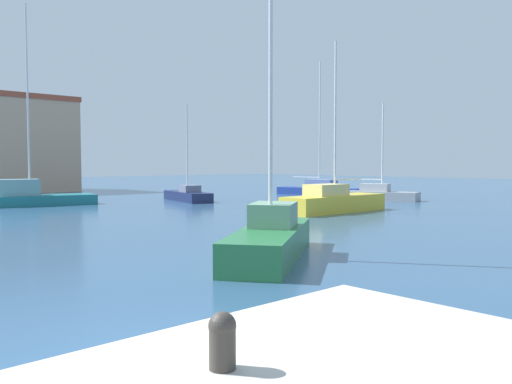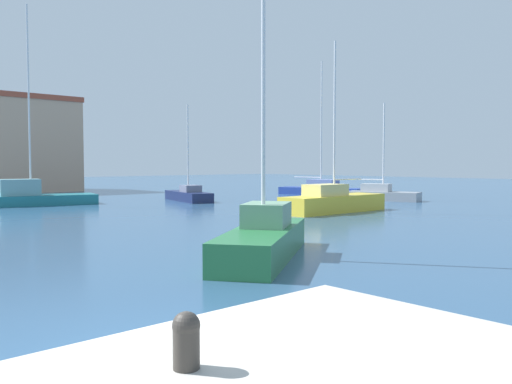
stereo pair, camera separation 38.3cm
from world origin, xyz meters
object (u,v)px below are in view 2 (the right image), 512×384
Objects in this scene: sailboat_grey_outer_mooring at (382,194)px; sailboat_yellow_distant_north at (333,201)px; mooring_bollard at (186,338)px; sailboat_navy_center_channel at (188,195)px; sailboat_blue_mid_harbor at (321,189)px; sailboat_teal_behind_lamppost at (28,196)px; sailboat_green_far_right at (264,237)px.

sailboat_yellow_distant_north is at bearing -159.90° from sailboat_grey_outer_mooring.
sailboat_navy_center_channel is at bearing 54.88° from mooring_bollard.
sailboat_navy_center_channel is at bearing 172.98° from sailboat_blue_mid_harbor.
sailboat_blue_mid_harbor is at bearing 74.79° from sailboat_grey_outer_mooring.
sailboat_grey_outer_mooring is (21.48, -12.96, -0.12)m from sailboat_teal_behind_lamppost.
sailboat_grey_outer_mooring is (11.07, -9.43, 0.03)m from sailboat_navy_center_channel.
sailboat_navy_center_channel is at bearing 60.05° from sailboat_green_far_right.
sailboat_teal_behind_lamppost reaches higher than sailboat_yellow_distant_north.
sailboat_yellow_distant_north is at bearing 36.63° from mooring_bollard.
sailboat_teal_behind_lamppost reaches higher than sailboat_blue_mid_harbor.
sailboat_teal_behind_lamppost is 1.36× the size of sailboat_yellow_distant_north.
sailboat_blue_mid_harbor reaches higher than sailboat_navy_center_channel.
mooring_bollard is 26.16m from sailboat_yellow_distant_north.
mooring_bollard is 0.04× the size of sailboat_teal_behind_lamppost.
sailboat_green_far_right is (-1.90, -24.89, -0.00)m from sailboat_teal_behind_lamppost.
sailboat_navy_center_channel is at bearing 93.09° from sailboat_yellow_distant_north.
sailboat_grey_outer_mooring is at bearing 27.02° from sailboat_green_far_right.
sailboat_yellow_distant_north is 17.04m from sailboat_blue_mid_harbor.
sailboat_green_far_right is at bearing -148.01° from sailboat_yellow_distant_north.
mooring_bollard is 10.94m from sailboat_green_far_right.
sailboat_grey_outer_mooring is (31.35, 19.40, -0.70)m from mooring_bollard.
sailboat_navy_center_channel is 0.76× the size of sailboat_green_far_right.
mooring_bollard is 0.05× the size of sailboat_yellow_distant_north.
sailboat_yellow_distant_north is at bearing 31.99° from sailboat_green_far_right.
sailboat_teal_behind_lamppost is at bearing 161.28° from sailboat_navy_center_channel.
sailboat_teal_behind_lamppost reaches higher than sailboat_navy_center_channel.
sailboat_green_far_right is 1.30× the size of sailboat_grey_outer_mooring.
sailboat_yellow_distant_north is 1.02× the size of sailboat_green_far_right.
sailboat_teal_behind_lamppost is 20.11m from sailboat_yellow_distant_north.
sailboat_yellow_distant_north reaches higher than mooring_bollard.
sailboat_yellow_distant_north is 0.82× the size of sailboat_blue_mid_harbor.
sailboat_teal_behind_lamppost is 1.81× the size of sailboat_grey_outer_mooring.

